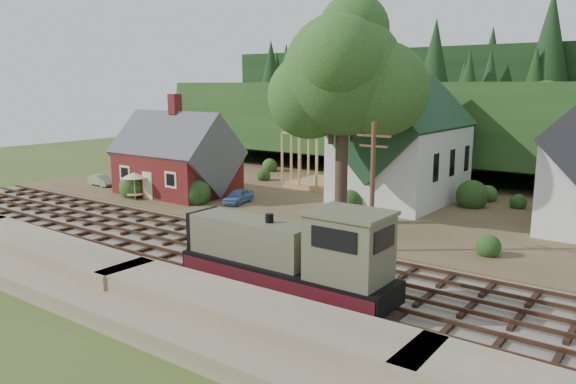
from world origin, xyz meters
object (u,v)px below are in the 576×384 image
Objects in this scene: patio_set at (134,176)px; car_blue at (238,196)px; locomotive at (292,257)px; car_green at (101,180)px.

car_blue is at bearing 25.70° from patio_set.
locomotive is 25.91m from patio_set.
locomotive reaches higher than car_blue.
patio_set is at bearing -166.89° from car_blue.
locomotive is at bearing -54.15° from car_blue.
locomotive is 3.46× the size of car_green.
patio_set is at bearing 157.77° from locomotive.
car_green is (-16.39, -1.74, -0.07)m from car_blue.
locomotive is 34.23m from car_green.
patio_set is at bearing -102.43° from car_green.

